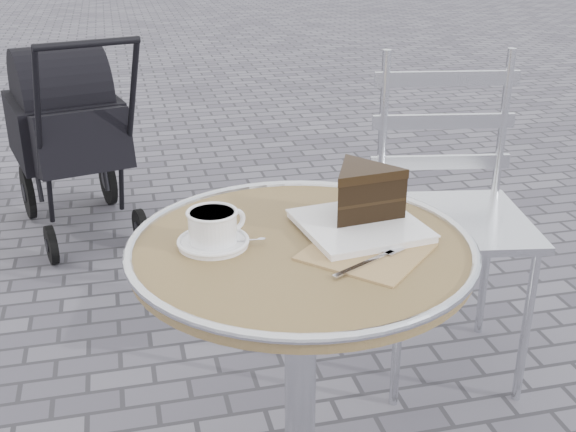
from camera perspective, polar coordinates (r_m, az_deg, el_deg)
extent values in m
cylinder|color=silver|center=(1.67, 0.97, -13.68)|extent=(0.07, 0.07, 0.67)
cylinder|color=#A48259|center=(1.48, 1.06, -2.82)|extent=(0.70, 0.70, 0.03)
torus|color=silver|center=(1.48, 1.07, -2.30)|extent=(0.72, 0.72, 0.02)
cylinder|color=white|center=(1.48, -5.92, -2.13)|extent=(0.14, 0.14, 0.01)
cylinder|color=white|center=(1.47, -5.98, -0.84)|extent=(0.13, 0.13, 0.06)
torus|color=white|center=(1.49, -4.22, -0.33)|extent=(0.05, 0.03, 0.05)
cylinder|color=beige|center=(1.45, -6.03, 0.19)|extent=(0.09, 0.09, 0.01)
cube|color=#A37F59|center=(1.45, 6.22, -2.79)|extent=(0.31, 0.31, 0.00)
cube|color=white|center=(1.54, 5.68, -0.81)|extent=(0.27, 0.27, 0.01)
cylinder|color=silver|center=(2.11, 8.67, -9.07)|extent=(0.03, 0.03, 0.50)
cylinder|color=silver|center=(2.22, 18.30, -8.39)|extent=(0.03, 0.03, 0.50)
cylinder|color=silver|center=(2.43, 6.90, -4.36)|extent=(0.03, 0.03, 0.50)
cylinder|color=silver|center=(2.52, 15.34, -3.99)|extent=(0.03, 0.03, 0.50)
cube|color=silver|center=(2.19, 12.89, -0.42)|extent=(0.51, 0.51, 0.02)
cube|color=black|center=(3.29, -16.59, 5.83)|extent=(0.51, 0.67, 0.36)
cylinder|color=black|center=(2.71, -15.57, 12.99)|extent=(0.37, 0.12, 0.03)
cylinder|color=black|center=(3.14, -18.19, -2.17)|extent=(0.07, 0.17, 0.16)
cylinder|color=black|center=(3.20, -11.57, -0.88)|extent=(0.07, 0.17, 0.16)
cylinder|color=black|center=(3.62, -19.86, 1.79)|extent=(0.09, 0.25, 0.25)
cylinder|color=black|center=(3.67, -14.06, 2.84)|extent=(0.09, 0.25, 0.25)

